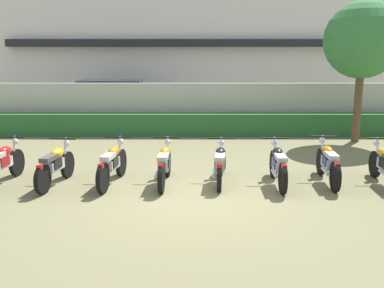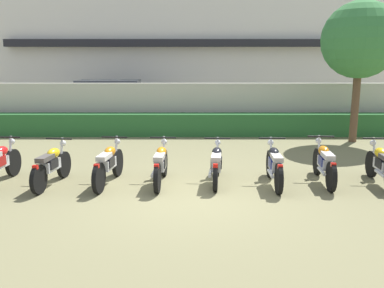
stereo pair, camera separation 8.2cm
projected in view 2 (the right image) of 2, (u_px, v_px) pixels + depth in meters
name	position (u px, v px, depth m)	size (l,w,h in m)	color
ground	(192.00, 195.00, 8.15)	(60.00, 60.00, 0.00)	olive
building	(193.00, 49.00, 23.22)	(21.99, 6.50, 6.85)	silver
compound_wall	(193.00, 108.00, 15.38)	(20.89, 0.30, 1.88)	#BCB7A8
hedge_row	(193.00, 125.00, 14.80)	(16.71, 0.70, 0.81)	#28602D
parked_car	(115.00, 101.00, 18.09)	(4.55, 2.18, 1.89)	navy
tree_near_inspector	(363.00, 40.00, 13.02)	(2.49, 2.49, 4.61)	brown
motorcycle_in_row_1	(1.00, 163.00, 8.87)	(0.60, 1.87, 0.98)	black
motorcycle_in_row_2	(54.00, 165.00, 8.73)	(0.60, 1.84, 0.96)	black
motorcycle_in_row_3	(110.00, 164.00, 8.81)	(0.60, 1.96, 0.98)	black
motorcycle_in_row_4	(163.00, 164.00, 8.82)	(0.60, 1.91, 0.97)	black
motorcycle_in_row_5	(218.00, 164.00, 8.89)	(0.60, 1.78, 0.94)	black
motorcycle_in_row_6	(276.00, 165.00, 8.72)	(0.60, 1.88, 0.97)	black
motorcycle_in_row_7	(326.00, 163.00, 8.89)	(0.60, 1.96, 0.98)	black
motorcycle_in_row_8	(384.00, 165.00, 8.72)	(0.60, 1.85, 0.97)	black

